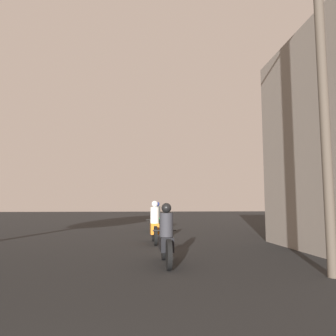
% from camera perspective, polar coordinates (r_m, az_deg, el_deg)
% --- Properties ---
extents(motorcycle_black, '(0.60, 2.02, 1.46)m').
position_cam_1_polar(motorcycle_black, '(8.04, -0.33, -12.33)').
color(motorcycle_black, black).
rests_on(motorcycle_black, ground_plane).
extents(motorcycle_orange, '(0.60, 1.97, 1.55)m').
position_cam_1_polar(motorcycle_orange, '(12.26, -2.35, -10.04)').
color(motorcycle_orange, black).
rests_on(motorcycle_orange, ground_plane).
extents(motorcycle_green, '(0.60, 2.04, 1.54)m').
position_cam_1_polar(motorcycle_green, '(17.62, -1.90, -8.90)').
color(motorcycle_green, black).
rests_on(motorcycle_green, ground_plane).
extents(utility_pole_near, '(1.60, 0.20, 8.15)m').
position_cam_1_polar(utility_pole_near, '(7.88, 25.25, 15.15)').
color(utility_pole_near, '#4C4238').
rests_on(utility_pole_near, ground_plane).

